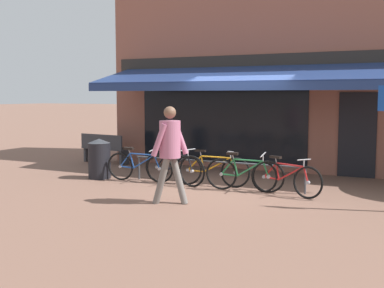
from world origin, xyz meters
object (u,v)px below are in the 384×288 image
(litter_bin, at_px, (99,158))
(bicycle_green, at_px, (244,174))
(bicycle_red, at_px, (285,178))
(pedestrian_adult, at_px, (170,145))
(bicycle_orange, at_px, (211,170))
(bicycle_black, at_px, (174,168))
(bicycle_blue, at_px, (139,166))
(park_bench, at_px, (104,148))

(litter_bin, bearing_deg, bicycle_green, 0.27)
(bicycle_red, bearing_deg, pedestrian_adult, -120.06)
(bicycle_green, distance_m, litter_bin, 3.74)
(bicycle_green, relative_size, pedestrian_adult, 0.92)
(bicycle_orange, bearing_deg, pedestrian_adult, -96.66)
(bicycle_black, xyz_separation_m, litter_bin, (-2.01, -0.09, 0.11))
(bicycle_green, bearing_deg, bicycle_blue, 173.47)
(bicycle_green, relative_size, litter_bin, 1.74)
(pedestrian_adult, distance_m, litter_bin, 3.39)
(bicycle_green, distance_m, park_bench, 5.63)
(litter_bin, distance_m, park_bench, 2.64)
(bicycle_blue, height_order, bicycle_orange, bicycle_orange)
(bicycle_orange, xyz_separation_m, bicycle_green, (0.88, -0.26, 0.01))
(bicycle_orange, distance_m, litter_bin, 2.87)
(litter_bin, relative_size, park_bench, 0.59)
(park_bench, bearing_deg, bicycle_green, -15.49)
(pedestrian_adult, bearing_deg, bicycle_orange, 91.73)
(bicycle_blue, distance_m, litter_bin, 1.13)
(bicycle_black, bearing_deg, bicycle_green, 8.67)
(bicycle_blue, xyz_separation_m, bicycle_black, (0.89, 0.06, 0.02))
(bicycle_black, bearing_deg, litter_bin, -166.47)
(pedestrian_adult, bearing_deg, bicycle_black, 117.10)
(bicycle_blue, relative_size, pedestrian_adult, 0.92)
(bicycle_black, distance_m, pedestrian_adult, 2.10)
(bicycle_green, xyz_separation_m, park_bench, (-5.19, 2.18, 0.09))
(bicycle_green, height_order, bicycle_red, bicycle_green)
(bicycle_orange, xyz_separation_m, pedestrian_adult, (0.02, -1.96, 0.75))
(bicycle_red, xyz_separation_m, pedestrian_adult, (-1.74, -1.70, 0.76))
(pedestrian_adult, xyz_separation_m, park_bench, (-4.33, 3.88, -0.65))
(bicycle_red, height_order, litter_bin, litter_bin)
(bicycle_red, xyz_separation_m, park_bench, (-6.07, 2.18, 0.11))
(bicycle_orange, bearing_deg, litter_bin, 178.28)
(bicycle_blue, distance_m, bicycle_orange, 1.75)
(bicycle_red, distance_m, park_bench, 6.45)
(bicycle_green, relative_size, park_bench, 1.04)
(bicycle_blue, height_order, bicycle_red, bicycle_blue)
(bicycle_green, xyz_separation_m, bicycle_red, (0.88, -0.00, -0.02))
(bicycle_green, height_order, pedestrian_adult, pedestrian_adult)
(bicycle_orange, height_order, bicycle_red, bicycle_orange)
(bicycle_blue, xyz_separation_m, bicycle_orange, (1.73, 0.25, -0.00))
(bicycle_orange, relative_size, bicycle_green, 1.05)
(bicycle_red, distance_m, pedestrian_adult, 2.54)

